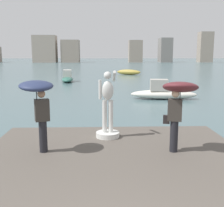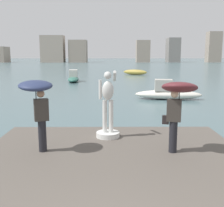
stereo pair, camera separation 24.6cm
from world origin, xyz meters
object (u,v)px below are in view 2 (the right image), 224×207
at_px(statue_white_figure, 108,113).
at_px(onlooker_right, 178,97).
at_px(boat_mid, 135,72).
at_px(onlooker_left, 38,97).
at_px(boat_near, 73,78).
at_px(boat_far, 167,93).

relative_size(statue_white_figure, onlooker_right, 1.07).
relative_size(statue_white_figure, boat_mid, 0.56).
distance_m(onlooker_left, boat_near, 24.97).
distance_m(boat_near, boat_mid, 13.81).
relative_size(onlooker_left, onlooker_right, 1.00).
distance_m(boat_mid, boat_far, 24.19).
xyz_separation_m(onlooker_right, boat_mid, (2.05, 36.10, -1.53)).
bearing_deg(statue_white_figure, boat_mid, 83.51).
xyz_separation_m(statue_white_figure, onlooker_right, (1.89, -1.46, 0.74)).
bearing_deg(onlooker_left, statue_white_figure, 35.91).
xyz_separation_m(onlooker_left, boat_mid, (5.83, 36.01, -1.53)).
bearing_deg(onlooker_right, boat_near, 103.65).
xyz_separation_m(onlooker_left, boat_far, (5.96, 11.82, -1.48)).
bearing_deg(onlooker_left, boat_near, 95.22).
xyz_separation_m(statue_white_figure, boat_far, (4.07, 10.45, -0.75)).
relative_size(onlooker_left, boat_mid, 0.52).
bearing_deg(boat_far, boat_near, 122.31).
height_order(onlooker_right, boat_near, onlooker_right).
height_order(statue_white_figure, boat_mid, statue_white_figure).
bearing_deg(boat_mid, onlooker_right, -93.25).
distance_m(boat_near, boat_far, 15.39).
distance_m(statue_white_figure, onlooker_left, 2.45).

